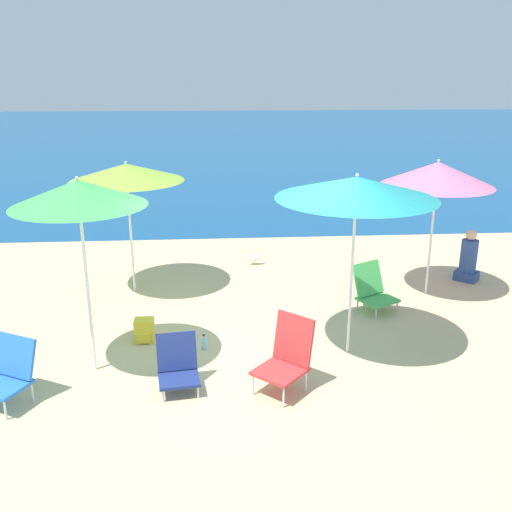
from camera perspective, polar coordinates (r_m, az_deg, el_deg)
name	(u,v)px	position (r m, az deg, el deg)	size (l,w,h in m)	color
ground_plane	(256,363)	(7.23, 0.03, -10.64)	(60.00, 60.00, 0.00)	#D1BA89
sea_water	(223,136)	(32.04, -3.36, 11.91)	(60.00, 40.00, 0.01)	navy
beach_umbrella_green	(78,193)	(6.61, -17.35, 5.99)	(1.51, 1.51, 2.37)	white
beach_umbrella_lime	(126,173)	(9.13, -12.83, 8.14)	(1.78, 1.78, 2.14)	white
beach_umbrella_pink	(437,174)	(9.23, 17.69, 7.81)	(1.72, 1.72, 2.18)	white
beach_umbrella_teal	(356,188)	(6.87, 10.02, 6.73)	(1.95, 1.95, 2.32)	white
beach_chair_navy	(178,365)	(6.66, -7.83, -10.74)	(0.52, 0.55, 0.62)	silver
beach_chair_green	(373,289)	(8.81, 11.59, -3.23)	(0.72, 0.74, 0.70)	silver
beach_chair_red	(287,355)	(6.52, 3.12, -9.85)	(0.75, 0.76, 0.85)	silver
beach_chair_blue	(8,371)	(6.86, -23.52, -10.52)	(0.71, 0.72, 0.72)	silver
person_seated_near	(468,259)	(10.44, 20.46, -0.30)	(0.48, 0.47, 0.91)	#334C8C
backpack_yellow	(144,330)	(7.84, -11.10, -7.32)	(0.25, 0.22, 0.32)	yellow
water_bottle	(204,344)	(7.54, -5.22, -8.72)	(0.06, 0.06, 0.21)	#8CCCEA
seagull	(254,258)	(10.63, -0.16, -0.16)	(0.27, 0.11, 0.23)	gold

